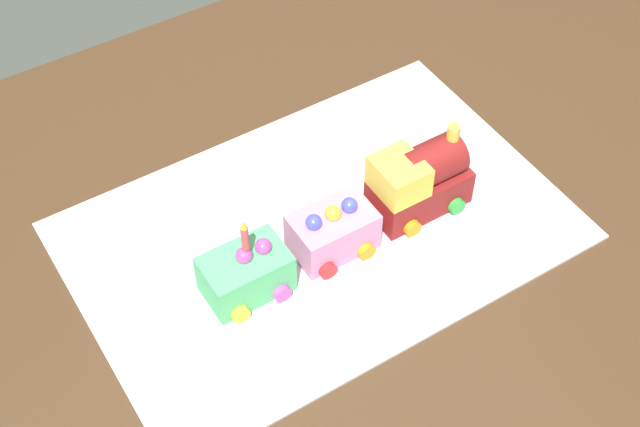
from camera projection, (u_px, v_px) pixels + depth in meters
name	position (u px, v px, depth m)	size (l,w,h in m)	color
dining_table	(322.00, 287.00, 1.23)	(1.40, 1.00, 0.74)	#4C331E
cake_board	(320.00, 230.00, 1.15)	(0.60, 0.40, 0.00)	silver
cake_locomotive	(419.00, 180.00, 1.14)	(0.14, 0.08, 0.12)	maroon
cake_car_caboose_bubblegum	(331.00, 232.00, 1.11)	(0.10, 0.08, 0.07)	pink
cake_car_gondola_mint_green	(246.00, 273.00, 1.07)	(0.10, 0.08, 0.07)	#59CC7A
birthday_candle	(245.00, 236.00, 1.02)	(0.01, 0.01, 0.05)	#F24C59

